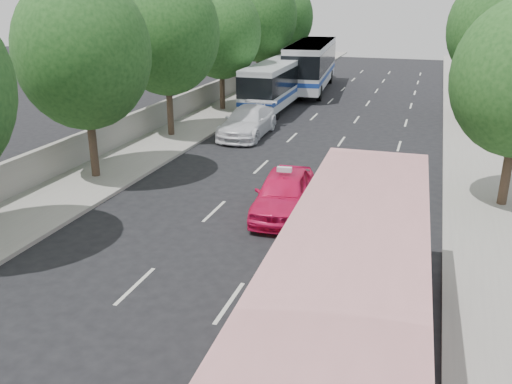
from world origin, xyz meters
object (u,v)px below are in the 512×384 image
at_px(white_pickup, 248,122).
at_px(tour_coach_front, 277,80).
at_px(pink_bus, 353,283).
at_px(tour_coach_rear, 311,62).
at_px(pink_taxi, 284,193).

bearing_deg(white_pickup, tour_coach_front, 93.86).
height_order(pink_bus, tour_coach_rear, tour_coach_rear).
height_order(tour_coach_front, tour_coach_rear, tour_coach_rear).
distance_m(pink_bus, tour_coach_rear, 37.32).
bearing_deg(tour_coach_front, pink_taxi, -73.99).
relative_size(white_pickup, tour_coach_rear, 0.42).
bearing_deg(pink_taxi, tour_coach_rear, 95.77).
bearing_deg(pink_taxi, tour_coach_front, 101.93).
distance_m(pink_bus, pink_taxi, 9.35).
xyz_separation_m(pink_taxi, tour_coach_front, (-5.90, 19.55, 1.16)).
bearing_deg(pink_taxi, pink_bus, -70.68).
bearing_deg(tour_coach_front, white_pickup, -86.19).
bearing_deg(pink_bus, pink_taxi, 112.30).
height_order(white_pickup, tour_coach_front, tour_coach_front).
bearing_deg(tour_coach_rear, pink_taxi, -84.80).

